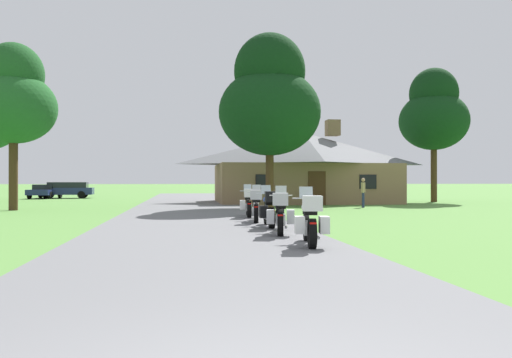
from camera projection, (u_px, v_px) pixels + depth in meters
name	position (u px, v px, depth m)	size (l,w,h in m)	color
ground_plane	(195.00, 215.00, 22.76)	(500.00, 500.00, 0.00)	#56893D
asphalt_driveway	(196.00, 217.00, 20.78)	(6.40, 80.00, 0.06)	slate
motorcycle_white_nearest_to_camera	(310.00, 221.00, 11.37)	(0.92, 2.08, 1.30)	black
motorcycle_yellow_second_in_row	(281.00, 214.00, 13.87)	(0.98, 2.07, 1.30)	black
motorcycle_blue_third_in_row	(270.00, 209.00, 16.05)	(0.75, 2.08, 1.30)	black
motorcycle_red_fourth_in_row	(256.00, 206.00, 18.23)	(0.76, 2.08, 1.30)	black
motorcycle_blue_farthest_in_row	(249.00, 203.00, 20.63)	(0.81, 2.08, 1.30)	black
stone_lodge	(303.00, 167.00, 35.69)	(12.47, 7.92, 5.76)	#896B4C
bystander_tan_shirt_near_lodge	(363.00, 191.00, 29.08)	(0.34, 0.52, 1.67)	navy
tree_right_of_lodge	(434.00, 113.00, 37.04)	(4.91, 4.91, 9.62)	#422D19
tree_by_lodge_front	(270.00, 100.00, 28.18)	(5.57, 5.57, 9.58)	#422D19
tree_left_near	(13.00, 98.00, 26.29)	(4.29, 4.29, 8.56)	#422D19
parked_navy_suv_far_left	(66.00, 189.00, 44.92)	(4.69, 2.09, 1.40)	navy
parked_navy_sedan_far_left	(45.00, 191.00, 44.47)	(2.17, 4.33, 1.20)	navy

